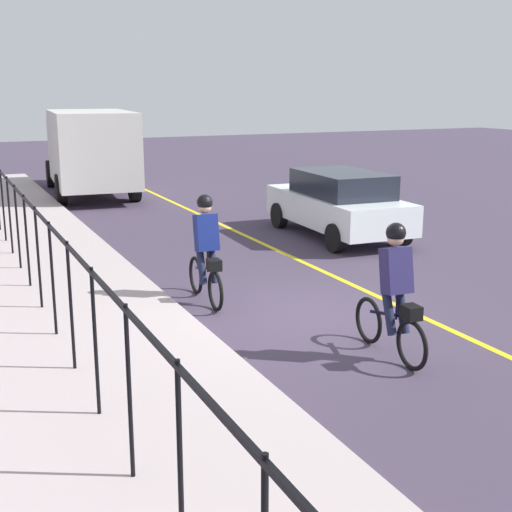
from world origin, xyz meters
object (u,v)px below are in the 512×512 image
patrol_sedan (338,203)px  box_truck_background (89,148)px  cyclist_lead (206,250)px  cyclist_follow (394,292)px

patrol_sedan → box_truck_background: size_ratio=0.65×
patrol_sedan → cyclist_lead: bearing=130.1°
cyclist_lead → cyclist_follow: bearing=-154.8°
cyclist_follow → box_truck_background: size_ratio=0.27×
patrol_sedan → box_truck_background: (9.23, 3.96, 0.73)m
cyclist_lead → box_truck_background: size_ratio=0.27×
cyclist_lead → cyclist_follow: 3.57m
cyclist_lead → cyclist_follow: same height
cyclist_follow → box_truck_background: bearing=4.6°
cyclist_follow → patrol_sedan: bearing=-23.4°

